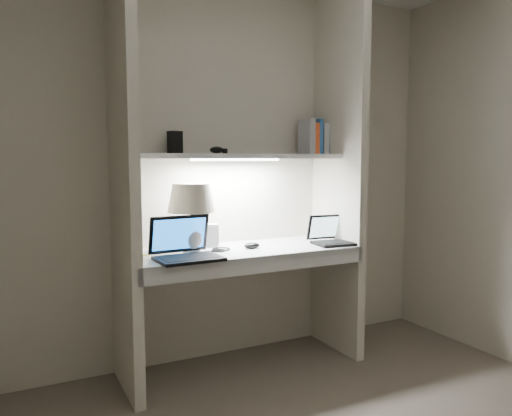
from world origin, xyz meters
TOP-DOWN VIEW (x-y plane):
  - back_wall at (0.00, 1.50)m, footprint 3.20×0.01m
  - alcove_panel_left at (-0.73, 1.23)m, footprint 0.06×0.55m
  - alcove_panel_right at (0.73, 1.23)m, footprint 0.06×0.55m
  - desk at (0.00, 1.23)m, footprint 1.40×0.55m
  - desk_apron at (0.00, 0.96)m, footprint 1.46×0.03m
  - shelf at (0.00, 1.32)m, footprint 1.40×0.36m
  - strip_light at (0.00, 1.32)m, footprint 0.60×0.04m
  - table_lamp at (-0.33, 1.24)m, footprint 0.28×0.28m
  - laptop_main at (-0.42, 1.09)m, footprint 0.37×0.32m
  - laptop_netbook at (0.62, 1.12)m, footprint 0.32×0.29m
  - speaker at (-0.16, 1.38)m, footprint 0.12×0.10m
  - mouse at (0.05, 1.20)m, footprint 0.11×0.07m
  - cable_coil at (-0.14, 1.24)m, footprint 0.14×0.14m
  - sticky_note at (-0.64, 1.29)m, footprint 0.11×0.11m
  - book_row at (0.65, 1.37)m, footprint 0.23×0.16m
  - shelf_box at (-0.37, 1.41)m, footprint 0.09×0.08m
  - shelf_gadget at (-0.12, 1.35)m, footprint 0.13×0.11m

SIDE VIEW (x-z plane):
  - desk_apron at x=0.00m, z-range 0.67..0.77m
  - desk at x=0.00m, z-range 0.73..0.77m
  - sticky_note at x=-0.64m, z-range 0.77..0.77m
  - cable_coil at x=-0.14m, z-range 0.77..0.78m
  - mouse at x=0.05m, z-range 0.77..0.81m
  - laptop_netbook at x=0.62m, z-range 0.72..0.91m
  - laptop_main at x=-0.42m, z-range 0.70..0.94m
  - speaker at x=-0.16m, z-range 0.77..0.92m
  - table_lamp at x=-0.33m, z-range 0.84..1.26m
  - back_wall at x=0.00m, z-range 0.00..2.50m
  - alcove_panel_left at x=-0.73m, z-range 0.00..2.50m
  - alcove_panel_right at x=0.73m, z-range 0.00..2.50m
  - strip_light at x=0.00m, z-range 1.32..1.34m
  - shelf at x=0.00m, z-range 1.34..1.36m
  - shelf_gadget at x=-0.12m, z-range 1.37..1.41m
  - shelf_box at x=-0.37m, z-range 1.36..1.50m
  - book_row at x=0.65m, z-range 1.36..1.60m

